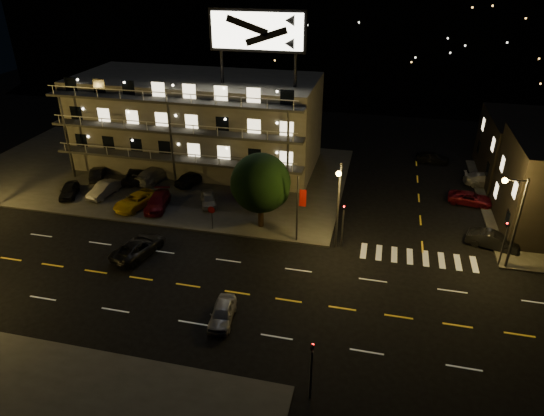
% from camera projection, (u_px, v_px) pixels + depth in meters
% --- Properties ---
extents(ground, '(140.00, 140.00, 0.00)m').
position_uv_depth(ground, '(212.00, 289.00, 37.31)').
color(ground, black).
rests_on(ground, ground).
extents(curb_nw, '(44.00, 24.00, 0.15)m').
position_uv_depth(curb_nw, '(157.00, 171.00, 57.37)').
color(curb_nw, '#363634').
rests_on(curb_nw, ground).
extents(motel, '(28.00, 13.80, 18.10)m').
position_uv_depth(motel, '(198.00, 121.00, 57.45)').
color(motel, gray).
rests_on(motel, ground).
extents(hill_backdrop, '(120.00, 25.00, 24.00)m').
position_uv_depth(hill_backdrop, '(301.00, 21.00, 92.45)').
color(hill_backdrop, black).
rests_on(hill_backdrop, ground).
extents(streetlight_nc, '(0.44, 1.92, 8.00)m').
position_uv_depth(streetlight_nc, '(338.00, 198.00, 40.12)').
color(streetlight_nc, '#2D2D30').
rests_on(streetlight_nc, ground).
extents(streetlight_ne, '(1.92, 0.44, 8.00)m').
position_uv_depth(streetlight_ne, '(514.00, 214.00, 37.65)').
color(streetlight_ne, '#2D2D30').
rests_on(streetlight_ne, ground).
extents(signal_nw, '(0.20, 0.27, 4.60)m').
position_uv_depth(signal_nw, '(343.00, 221.00, 41.61)').
color(signal_nw, '#2D2D30').
rests_on(signal_nw, ground).
extents(signal_sw, '(0.20, 0.27, 4.60)m').
position_uv_depth(signal_sw, '(311.00, 365.00, 26.96)').
color(signal_sw, '#2D2D30').
rests_on(signal_sw, ground).
extents(signal_ne, '(0.27, 0.20, 4.60)m').
position_uv_depth(signal_ne, '(505.00, 239.00, 38.96)').
color(signal_ne, '#2D2D30').
rests_on(signal_ne, ground).
extents(banner_north, '(0.83, 0.16, 6.40)m').
position_uv_depth(banner_north, '(298.00, 208.00, 41.92)').
color(banner_north, '#2D2D30').
rests_on(banner_north, ground).
extents(stop_sign, '(0.91, 0.11, 2.61)m').
position_uv_depth(stop_sign, '(212.00, 214.00, 44.52)').
color(stop_sign, '#2D2D30').
rests_on(stop_sign, ground).
extents(tree, '(5.69, 5.48, 7.16)m').
position_uv_depth(tree, '(260.00, 185.00, 43.81)').
color(tree, black).
rests_on(tree, curb_nw).
extents(lot_car_0, '(2.79, 4.14, 1.31)m').
position_uv_depth(lot_car_0, '(69.00, 190.00, 51.12)').
color(lot_car_0, black).
rests_on(lot_car_0, curb_nw).
extents(lot_car_1, '(2.00, 4.36, 1.39)m').
position_uv_depth(lot_car_1, '(104.00, 189.00, 51.20)').
color(lot_car_1, '#95969B').
rests_on(lot_car_1, curb_nw).
extents(lot_car_2, '(3.67, 5.37, 1.36)m').
position_uv_depth(lot_car_2, '(136.00, 201.00, 48.86)').
color(lot_car_2, yellow).
rests_on(lot_car_2, curb_nw).
extents(lot_car_3, '(2.70, 4.93, 1.35)m').
position_uv_depth(lot_car_3, '(158.00, 202.00, 48.69)').
color(lot_car_3, '#5F0D18').
rests_on(lot_car_3, curb_nw).
extents(lot_car_4, '(2.83, 3.95, 1.25)m').
position_uv_depth(lot_car_4, '(208.00, 199.00, 49.32)').
color(lot_car_4, '#95969B').
rests_on(lot_car_4, curb_nw).
extents(lot_car_5, '(2.86, 4.13, 1.29)m').
position_uv_depth(lot_car_5, '(97.00, 174.00, 54.97)').
color(lot_car_5, black).
rests_on(lot_car_5, curb_nw).
extents(lot_car_6, '(3.22, 5.13, 1.32)m').
position_uv_depth(lot_car_6, '(135.00, 175.00, 54.58)').
color(lot_car_6, black).
rests_on(lot_car_6, curb_nw).
extents(lot_car_7, '(3.40, 5.69, 1.54)m').
position_uv_depth(lot_car_7, '(155.00, 174.00, 54.62)').
color(lot_car_7, '#95969B').
rests_on(lot_car_7, curb_nw).
extents(lot_car_8, '(3.10, 4.64, 1.47)m').
position_uv_depth(lot_car_8, '(192.00, 178.00, 53.74)').
color(lot_car_8, black).
rests_on(lot_car_8, curb_nw).
extents(lot_car_9, '(2.75, 4.03, 1.26)m').
position_uv_depth(lot_car_9, '(240.00, 189.00, 51.36)').
color(lot_car_9, '#5F0D18').
rests_on(lot_car_9, curb_nw).
extents(side_car_0, '(4.62, 2.62, 1.44)m').
position_uv_depth(side_car_0, '(493.00, 240.00, 42.31)').
color(side_car_0, black).
rests_on(side_car_0, ground).
extents(side_car_1, '(4.77, 2.82, 1.24)m').
position_uv_depth(side_car_1, '(471.00, 198.00, 49.79)').
color(side_car_1, '#5F0D18').
rests_on(side_car_1, ground).
extents(side_car_2, '(4.94, 2.09, 1.42)m').
position_uv_depth(side_car_2, '(487.00, 180.00, 53.64)').
color(side_car_2, '#95969B').
rests_on(side_car_2, ground).
extents(side_car_3, '(4.09, 1.78, 1.37)m').
position_uv_depth(side_car_3, '(433.00, 157.00, 59.69)').
color(side_car_3, black).
rests_on(side_car_3, ground).
extents(road_car_east, '(1.94, 3.96, 1.30)m').
position_uv_depth(road_car_east, '(222.00, 313.00, 33.84)').
color(road_car_east, '#95969B').
rests_on(road_car_east, ground).
extents(road_car_west, '(3.58, 5.63, 1.45)m').
position_uv_depth(road_car_west, '(138.00, 247.00, 41.31)').
color(road_car_west, black).
rests_on(road_car_west, ground).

